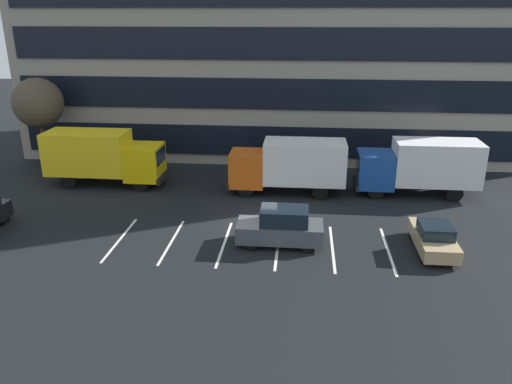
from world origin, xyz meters
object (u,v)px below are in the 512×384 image
(sedan_tan, at_px, (434,238))
(box_truck_blue, at_px, (420,165))
(suv_charcoal, at_px, (281,227))
(bare_tree, at_px, (38,103))
(box_truck_orange, at_px, (290,164))
(box_truck_yellow_all, at_px, (103,155))

(sedan_tan, bearing_deg, box_truck_blue, 83.65)
(suv_charcoal, height_order, bare_tree, bare_tree)
(bare_tree, bearing_deg, box_truck_orange, -11.35)
(sedan_tan, bearing_deg, box_truck_orange, 133.72)
(suv_charcoal, bearing_deg, bare_tree, 147.93)
(box_truck_blue, height_order, bare_tree, bare_tree)
(box_truck_orange, relative_size, box_truck_yellow_all, 0.95)
(box_truck_orange, xyz_separation_m, sedan_tan, (7.51, -7.85, -1.29))
(box_truck_orange, relative_size, suv_charcoal, 1.73)
(sedan_tan, bearing_deg, bare_tree, 156.12)
(box_truck_yellow_all, distance_m, bare_tree, 7.32)
(box_truck_yellow_all, xyz_separation_m, sedan_tan, (20.34, -8.37, -1.39))
(box_truck_blue, height_order, suv_charcoal, box_truck_blue)
(suv_charcoal, relative_size, bare_tree, 0.64)
(box_truck_orange, height_order, sedan_tan, box_truck_orange)
(sedan_tan, bearing_deg, suv_charcoal, -179.89)
(box_truck_orange, bearing_deg, suv_charcoal, -91.25)
(box_truck_blue, height_order, box_truck_yellow_all, box_truck_yellow_all)
(box_truck_orange, height_order, bare_tree, bare_tree)
(bare_tree, bearing_deg, sedan_tan, -23.88)
(box_truck_yellow_all, distance_m, suv_charcoal, 15.23)
(box_truck_yellow_all, relative_size, bare_tree, 1.17)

